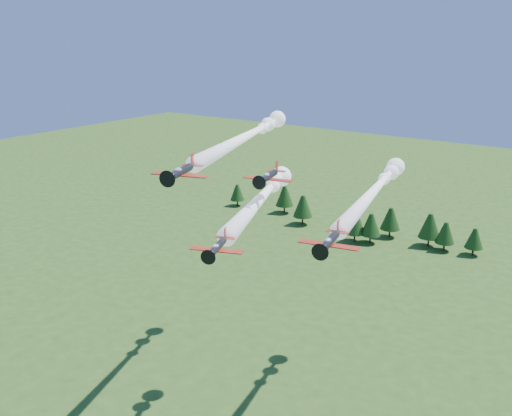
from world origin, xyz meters
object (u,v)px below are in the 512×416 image
Objects in this scene: plane_left at (249,135)px; plane_slot at (268,176)px; plane_lead at (263,195)px; plane_right at (376,188)px.

plane_left reaches higher than plane_slot.
plane_left reaches higher than plane_lead.
plane_lead is 4.76× the size of plane_slot.
plane_lead is at bearing -64.92° from plane_left.
plane_left is 1.05× the size of plane_right.
plane_lead is 0.77× the size of plane_right.
plane_left is at bearing 119.22° from plane_slot.
plane_lead reaches higher than plane_right.
plane_left is 26.41m from plane_right.
plane_slot is (-7.97, -22.64, 5.71)m from plane_right.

